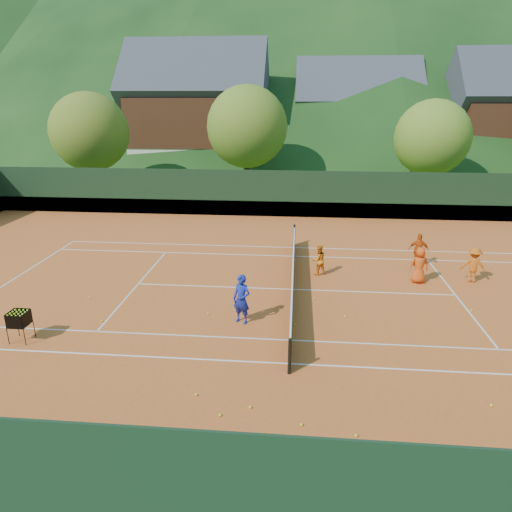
# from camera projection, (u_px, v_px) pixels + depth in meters

# --- Properties ---
(ground) EXTENTS (400.00, 400.00, 0.00)m
(ground) POSITION_uv_depth(u_px,v_px,m) (292.00, 290.00, 18.44)
(ground) COLOR #33541A
(ground) RESTS_ON ground
(clay_court) EXTENTS (40.00, 24.00, 0.02)m
(clay_court) POSITION_uv_depth(u_px,v_px,m) (292.00, 290.00, 18.43)
(clay_court) COLOR #C0541F
(clay_court) RESTS_ON ground
(coach) EXTENTS (0.74, 0.63, 1.73)m
(coach) POSITION_uv_depth(u_px,v_px,m) (242.00, 299.00, 15.46)
(coach) COLOR #172596
(coach) RESTS_ON clay_court
(student_a) EXTENTS (0.80, 0.72, 1.35)m
(student_a) POSITION_uv_depth(u_px,v_px,m) (319.00, 260.00, 19.78)
(student_a) COLOR orange
(student_a) RESTS_ON clay_court
(student_b) EXTENTS (0.97, 0.59, 1.54)m
(student_b) POSITION_uv_depth(u_px,v_px,m) (419.00, 250.00, 20.77)
(student_b) COLOR #DA5413
(student_b) RESTS_ON clay_court
(student_c) EXTENTS (0.78, 0.52, 1.54)m
(student_c) POSITION_uv_depth(u_px,v_px,m) (419.00, 265.00, 18.88)
(student_c) COLOR #E34E14
(student_c) RESTS_ON clay_court
(student_d) EXTENTS (1.07, 0.77, 1.50)m
(student_d) POSITION_uv_depth(u_px,v_px,m) (473.00, 265.00, 18.96)
(student_d) COLOR #D15B12
(student_d) RESTS_ON clay_court
(tennis_ball_1) EXTENTS (0.07, 0.07, 0.07)m
(tennis_ball_1) POSITION_uv_depth(u_px,v_px,m) (208.00, 313.00, 16.30)
(tennis_ball_1) COLOR yellow
(tennis_ball_1) RESTS_ON clay_court
(tennis_ball_2) EXTENTS (0.07, 0.07, 0.07)m
(tennis_ball_2) POSITION_uv_depth(u_px,v_px,m) (295.00, 325.00, 15.49)
(tennis_ball_2) COLOR yellow
(tennis_ball_2) RESTS_ON clay_court
(tennis_ball_3) EXTENTS (0.07, 0.07, 0.07)m
(tennis_ball_3) POSITION_uv_depth(u_px,v_px,m) (250.00, 407.00, 11.35)
(tennis_ball_3) COLOR yellow
(tennis_ball_3) RESTS_ON clay_court
(tennis_ball_4) EXTENTS (0.07, 0.07, 0.07)m
(tennis_ball_4) POSITION_uv_depth(u_px,v_px,m) (356.00, 436.00, 10.40)
(tennis_ball_4) COLOR yellow
(tennis_ball_4) RESTS_ON clay_court
(tennis_ball_5) EXTENTS (0.07, 0.07, 0.07)m
(tennis_ball_5) POSITION_uv_depth(u_px,v_px,m) (379.00, 459.00, 9.73)
(tennis_ball_5) COLOR yellow
(tennis_ball_5) RESTS_ON clay_court
(tennis_ball_6) EXTENTS (0.07, 0.07, 0.07)m
(tennis_ball_6) POSITION_uv_depth(u_px,v_px,m) (196.00, 395.00, 11.83)
(tennis_ball_6) COLOR yellow
(tennis_ball_6) RESTS_ON clay_court
(tennis_ball_7) EXTENTS (0.07, 0.07, 0.07)m
(tennis_ball_7) POSITION_uv_depth(u_px,v_px,m) (315.00, 298.00, 17.53)
(tennis_ball_7) COLOR yellow
(tennis_ball_7) RESTS_ON clay_court
(tennis_ball_9) EXTENTS (0.07, 0.07, 0.07)m
(tennis_ball_9) POSITION_uv_depth(u_px,v_px,m) (492.00, 405.00, 11.42)
(tennis_ball_9) COLOR yellow
(tennis_ball_9) RESTS_ON clay_court
(tennis_ball_10) EXTENTS (0.07, 0.07, 0.07)m
(tennis_ball_10) POSITION_uv_depth(u_px,v_px,m) (220.00, 415.00, 11.07)
(tennis_ball_10) COLOR yellow
(tennis_ball_10) RESTS_ON clay_court
(tennis_ball_11) EXTENTS (0.07, 0.07, 0.07)m
(tennis_ball_11) POSITION_uv_depth(u_px,v_px,m) (302.00, 425.00, 10.74)
(tennis_ball_11) COLOR yellow
(tennis_ball_11) RESTS_ON clay_court
(tennis_ball_12) EXTENTS (0.07, 0.07, 0.07)m
(tennis_ball_12) POSITION_uv_depth(u_px,v_px,m) (240.00, 307.00, 16.80)
(tennis_ball_12) COLOR yellow
(tennis_ball_12) RESTS_ON clay_court
(tennis_ball_13) EXTENTS (0.07, 0.07, 0.07)m
(tennis_ball_13) POSITION_uv_depth(u_px,v_px,m) (90.00, 298.00, 17.59)
(tennis_ball_13) COLOR yellow
(tennis_ball_13) RESTS_ON clay_court
(tennis_ball_14) EXTENTS (0.07, 0.07, 0.07)m
(tennis_ball_14) POSITION_uv_depth(u_px,v_px,m) (471.00, 311.00, 16.51)
(tennis_ball_14) COLOR yellow
(tennis_ball_14) RESTS_ON clay_court
(tennis_ball_15) EXTENTS (0.07, 0.07, 0.07)m
(tennis_ball_15) POSITION_uv_depth(u_px,v_px,m) (102.00, 321.00, 15.75)
(tennis_ball_15) COLOR yellow
(tennis_ball_15) RESTS_ON clay_court
(tennis_ball_16) EXTENTS (0.07, 0.07, 0.07)m
(tennis_ball_16) POSITION_uv_depth(u_px,v_px,m) (345.00, 316.00, 16.09)
(tennis_ball_16) COLOR yellow
(tennis_ball_16) RESTS_ON clay_court
(tennis_ball_17) EXTENTS (0.07, 0.07, 0.07)m
(tennis_ball_17) POSITION_uv_depth(u_px,v_px,m) (42.00, 432.00, 10.49)
(tennis_ball_17) COLOR yellow
(tennis_ball_17) RESTS_ON clay_court
(court_lines) EXTENTS (23.83, 11.03, 0.00)m
(court_lines) POSITION_uv_depth(u_px,v_px,m) (292.00, 289.00, 18.43)
(court_lines) COLOR silver
(court_lines) RESTS_ON clay_court
(tennis_net) EXTENTS (0.10, 12.07, 1.10)m
(tennis_net) POSITION_uv_depth(u_px,v_px,m) (293.00, 278.00, 18.27)
(tennis_net) COLOR black
(tennis_net) RESTS_ON clay_court
(perimeter_fence) EXTENTS (40.40, 24.24, 3.00)m
(perimeter_fence) POSITION_uv_depth(u_px,v_px,m) (293.00, 260.00, 18.02)
(perimeter_fence) COLOR black
(perimeter_fence) RESTS_ON clay_court
(ball_hopper) EXTENTS (0.57, 0.57, 1.00)m
(ball_hopper) POSITION_uv_depth(u_px,v_px,m) (19.00, 319.00, 14.31)
(ball_hopper) COLOR black
(ball_hopper) RESTS_ON clay_court
(chalet_left) EXTENTS (13.80, 9.93, 12.92)m
(chalet_left) POSITION_uv_depth(u_px,v_px,m) (198.00, 116.00, 45.67)
(chalet_left) COLOR beige
(chalet_left) RESTS_ON ground
(chalet_mid) EXTENTS (12.65, 8.82, 11.45)m
(chalet_mid) POSITION_uv_depth(u_px,v_px,m) (355.00, 122.00, 48.29)
(chalet_mid) COLOR beige
(chalet_mid) RESTS_ON ground
(chalet_right) EXTENTS (11.50, 8.82, 11.91)m
(chalet_right) POSITION_uv_depth(u_px,v_px,m) (509.00, 121.00, 43.25)
(chalet_right) COLOR beige
(chalet_right) RESTS_ON ground
(tree_a) EXTENTS (6.00, 6.00, 7.88)m
(tree_a) POSITION_uv_depth(u_px,v_px,m) (90.00, 132.00, 35.14)
(tree_a) COLOR #432B1B
(tree_a) RESTS_ON ground
(tree_b) EXTENTS (6.40, 6.40, 8.40)m
(tree_b) POSITION_uv_depth(u_px,v_px,m) (247.00, 127.00, 35.90)
(tree_b) COLOR #3C2818
(tree_b) RESTS_ON ground
(tree_c) EXTENTS (5.60, 5.60, 7.35)m
(tree_c) POSITION_uv_depth(u_px,v_px,m) (432.00, 138.00, 33.98)
(tree_c) COLOR #422B1A
(tree_c) RESTS_ON ground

